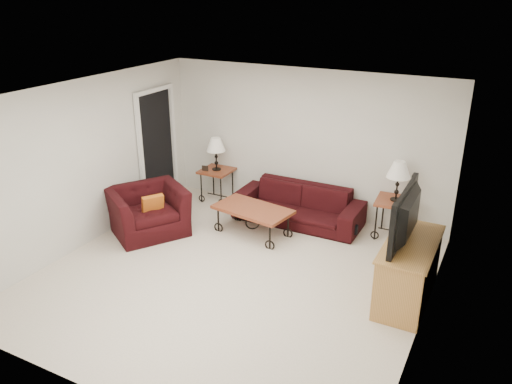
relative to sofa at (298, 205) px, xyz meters
The scene contains 20 objects.
ground 2.05m from the sofa, 93.10° to the right, with size 5.00×5.00×0.00m, color silver.
wall_back 1.06m from the sofa, 102.83° to the left, with size 5.00×0.02×2.50m, color silver.
wall_front 4.62m from the sofa, 91.39° to the right, with size 5.00×0.02×2.50m, color silver.
wall_left 3.43m from the sofa, 142.26° to the right, with size 0.02×5.00×2.50m, color silver.
wall_right 3.27m from the sofa, 40.20° to the right, with size 0.02×5.00×2.50m, color silver.
ceiling 2.98m from the sofa, 93.10° to the right, with size 5.00×5.00×0.00m, color white.
doorway 2.70m from the sofa, behind, with size 0.08×0.94×2.04m, color black.
sofa is the anchor object (origin of this frame).
side_table_left 1.70m from the sofa, behind, with size 0.55×0.55×0.60m, color brown.
side_table_right 1.56m from the sofa, ahead, with size 0.58×0.58×0.63m, color brown.
lamp_left 1.80m from the sofa, behind, with size 0.34×0.34×0.60m, color black, non-canonical shape.
lamp_right 1.69m from the sofa, ahead, with size 0.36×0.36×0.63m, color black, non-canonical shape.
photo_frame_left 1.87m from the sofa, behind, with size 0.12×0.02×0.10m, color black.
photo_frame_right 1.74m from the sofa, ahead, with size 0.13×0.02×0.11m, color black.
coffee_table 0.89m from the sofa, 121.55° to the right, with size 1.22×0.66×0.46m, color brown.
armchair 2.46m from the sofa, 143.68° to the right, with size 1.14×1.00×0.74m, color black.
throw_pillow 2.38m from the sofa, 140.56° to the right, with size 0.34×0.09×0.34m, color orange.
tv_stand 2.59m from the sofa, 34.87° to the right, with size 0.56×1.34×0.81m, color #BE8446.
television 2.70m from the sofa, 35.13° to the right, with size 1.20×0.16×0.69m, color black.
backpack 1.00m from the sofa, ahead, with size 0.37×0.28×0.48m, color black.
Camera 1 is at (3.08, -5.26, 3.73)m, focal length 35.81 mm.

